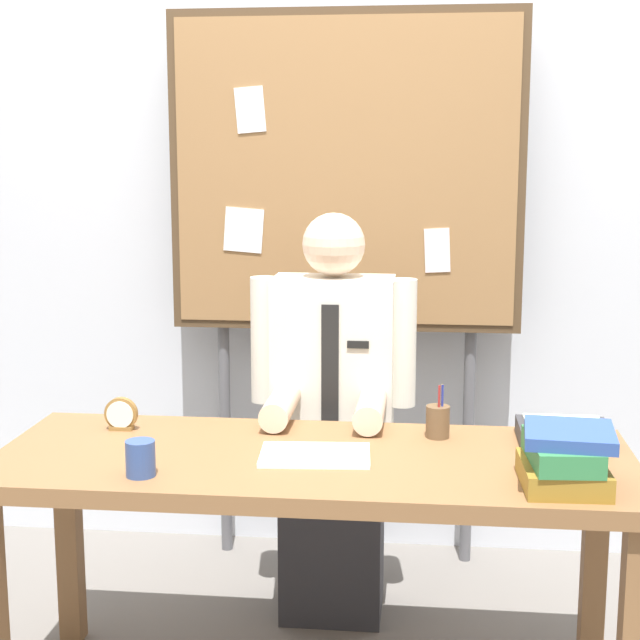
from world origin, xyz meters
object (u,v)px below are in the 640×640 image
(person, at_px, (333,433))
(open_notebook, at_px, (315,455))
(coffee_mug, at_px, (140,458))
(bulletin_board, at_px, (345,180))
(book_stack, at_px, (564,458))
(paper_tray, at_px, (564,432))
(desk_clock, at_px, (121,415))
(desk, at_px, (313,487))
(pen_holder, at_px, (438,421))

(person, xyz_separation_m, open_notebook, (0.01, -0.59, 0.11))
(coffee_mug, bearing_deg, bulletin_board, 71.16)
(book_stack, distance_m, coffee_mug, 1.08)
(book_stack, relative_size, open_notebook, 0.93)
(bulletin_board, distance_m, paper_tray, 1.28)
(bulletin_board, xyz_separation_m, desk_clock, (-0.60, -0.84, -0.68))
(desk, distance_m, book_stack, 0.70)
(person, relative_size, paper_tray, 5.32)
(pen_holder, bearing_deg, book_stack, -51.16)
(book_stack, bearing_deg, coffee_mug, -177.66)
(paper_tray, bearing_deg, book_stack, -97.75)
(desk, bearing_deg, bulletin_board, 90.02)
(desk_clock, distance_m, pen_holder, 0.95)
(person, bearing_deg, coffee_mug, -118.13)
(coffee_mug, bearing_deg, desk, 27.77)
(person, xyz_separation_m, coffee_mug, (-0.42, -0.79, 0.15))
(person, distance_m, desk_clock, 0.74)
(desk_clock, relative_size, paper_tray, 0.39)
(book_stack, height_order, pen_holder, pen_holder)
(pen_holder, bearing_deg, desk, -149.15)
(person, distance_m, pen_holder, 0.52)
(open_notebook, xyz_separation_m, paper_tray, (0.70, 0.22, 0.02))
(open_notebook, bearing_deg, paper_tray, 17.82)
(pen_holder, height_order, paper_tray, pen_holder)
(desk_clock, bearing_deg, pen_holder, 1.67)
(bulletin_board, height_order, paper_tray, bulletin_board)
(book_stack, bearing_deg, paper_tray, 82.25)
(coffee_mug, bearing_deg, book_stack, 2.34)
(open_notebook, relative_size, desk_clock, 3.01)
(desk, bearing_deg, paper_tray, 16.15)
(open_notebook, bearing_deg, book_stack, -13.80)
(coffee_mug, bearing_deg, open_notebook, 25.20)
(person, distance_m, book_stack, 1.01)
(desk, distance_m, coffee_mug, 0.50)
(open_notebook, height_order, desk_clock, desk_clock)
(person, height_order, desk_clock, person)
(desk_clock, bearing_deg, coffee_mug, -65.75)
(open_notebook, bearing_deg, coffee_mug, -154.80)
(book_stack, height_order, paper_tray, book_stack)
(desk, height_order, book_stack, book_stack)
(bulletin_board, relative_size, coffee_mug, 22.11)
(book_stack, bearing_deg, desk, 164.72)
(desk_clock, bearing_deg, book_stack, -15.84)
(desk, bearing_deg, pen_holder, 30.85)
(open_notebook, bearing_deg, desk, 111.40)
(desk, xyz_separation_m, bulletin_board, (-0.00, 1.02, 0.82))
(person, bearing_deg, book_stack, -48.80)
(open_notebook, xyz_separation_m, desk_clock, (-0.61, 0.20, 0.04))
(person, height_order, bulletin_board, bulletin_board)
(bulletin_board, bearing_deg, paper_tray, -48.98)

